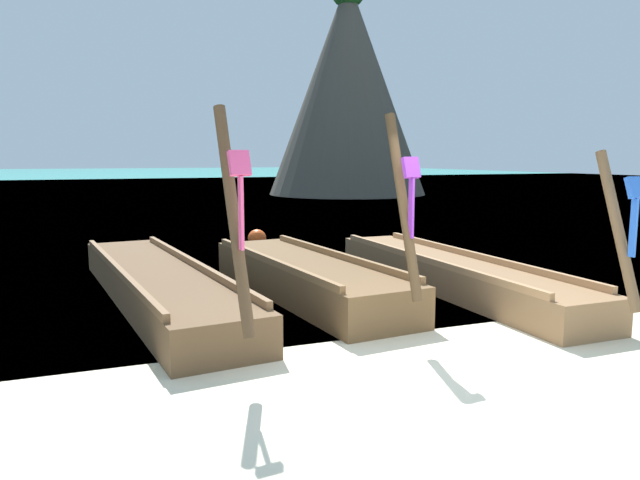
# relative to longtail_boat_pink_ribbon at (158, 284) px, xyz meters

# --- Properties ---
(ground) EXTENTS (120.00, 120.00, 0.00)m
(ground) POSITION_rel_longtail_boat_pink_ribbon_xyz_m (2.36, -4.26, -0.27)
(ground) COLOR beige
(sea_water) EXTENTS (120.00, 120.00, 0.00)m
(sea_water) POSITION_rel_longtail_boat_pink_ribbon_xyz_m (2.36, 57.19, -0.27)
(sea_water) COLOR #2DB29E
(sea_water) RESTS_ON ground
(longtail_boat_pink_ribbon) EXTENTS (1.97, 7.38, 2.73)m
(longtail_boat_pink_ribbon) POSITION_rel_longtail_boat_pink_ribbon_xyz_m (0.00, 0.00, 0.00)
(longtail_boat_pink_ribbon) COLOR brown
(longtail_boat_pink_ribbon) RESTS_ON ground
(longtail_boat_violet_ribbon) EXTENTS (1.76, 5.67, 2.73)m
(longtail_boat_violet_ribbon) POSITION_rel_longtail_boat_pink_ribbon_xyz_m (2.26, -0.42, 0.03)
(longtail_boat_violet_ribbon) COLOR brown
(longtail_boat_violet_ribbon) RESTS_ON ground
(longtail_boat_blue_ribbon) EXTENTS (1.09, 6.84, 2.29)m
(longtail_boat_blue_ribbon) POSITION_rel_longtail_boat_pink_ribbon_xyz_m (4.69, -0.90, -0.01)
(longtail_boat_blue_ribbon) COLOR olive
(longtail_boat_blue_ribbon) RESTS_ON ground
(karst_rock) EXTENTS (9.51, 9.36, 12.82)m
(karst_rock) POSITION_rel_longtail_boat_pink_ribbon_xyz_m (13.88, 23.71, 5.76)
(karst_rock) COLOR #47443D
(karst_rock) RESTS_ON ground
(mooring_buoy_near) EXTENTS (0.45, 0.45, 0.45)m
(mooring_buoy_near) POSITION_rel_longtail_boat_pink_ribbon_xyz_m (2.87, 4.76, -0.04)
(mooring_buoy_near) COLOR #EA5119
(mooring_buoy_near) RESTS_ON sea_water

